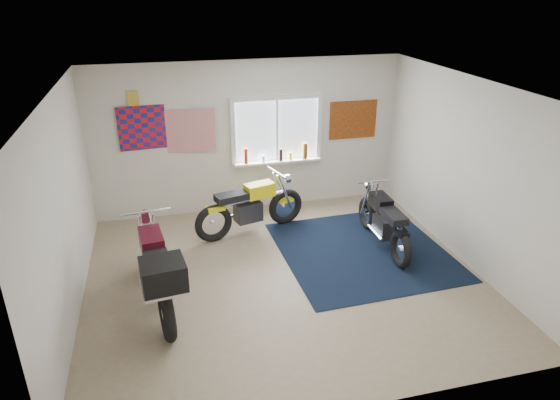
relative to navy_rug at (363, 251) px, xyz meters
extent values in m
plane|color=#9E896B|center=(-1.39, -0.42, -0.01)|extent=(5.50, 5.50, 0.00)
plane|color=white|center=(-1.39, -0.42, 2.69)|extent=(5.50, 5.50, 0.00)
plane|color=silver|center=(-1.39, 2.08, 1.34)|extent=(5.50, 0.00, 5.50)
plane|color=silver|center=(-1.39, -2.92, 1.34)|extent=(5.50, 0.00, 5.50)
plane|color=silver|center=(-4.14, -0.42, 1.34)|extent=(0.00, 5.00, 5.00)
plane|color=silver|center=(1.36, -0.42, 1.34)|extent=(0.00, 5.00, 5.00)
cube|color=black|center=(0.00, 0.00, 0.00)|extent=(2.59, 2.69, 0.01)
cube|color=white|center=(-0.89, 2.07, 1.44)|extent=(1.50, 0.02, 1.10)
cube|color=white|center=(-0.89, 2.05, 2.03)|extent=(1.66, 0.06, 0.08)
cube|color=white|center=(-0.89, 2.05, 0.85)|extent=(1.66, 0.06, 0.08)
cube|color=white|center=(-1.68, 2.05, 1.44)|extent=(0.08, 0.06, 1.10)
cube|color=white|center=(-0.10, 2.05, 1.44)|extent=(0.08, 0.06, 1.10)
cube|color=white|center=(-0.89, 2.05, 1.44)|extent=(0.04, 0.06, 1.10)
cube|color=white|center=(-0.89, 1.99, 0.87)|extent=(1.60, 0.16, 0.04)
cylinder|color=maroon|center=(-1.47, 1.98, 1.03)|extent=(0.07, 0.07, 0.28)
cylinder|color=silver|center=(-1.15, 1.98, 0.95)|extent=(0.06, 0.06, 0.12)
cylinder|color=black|center=(-0.83, 1.98, 1.00)|extent=(0.06, 0.06, 0.22)
cylinder|color=#CACC18|center=(-0.65, 1.98, 0.96)|extent=(0.05, 0.05, 0.14)
cylinder|color=brown|center=(-0.37, 1.98, 1.04)|extent=(0.09, 0.09, 0.30)
plane|color=red|center=(-3.09, 2.06, 1.64)|extent=(1.00, 0.07, 1.00)
plane|color=red|center=(-2.44, 2.04, 1.54)|extent=(0.90, 0.09, 0.90)
cube|color=gold|center=(-3.29, 2.06, 2.14)|extent=(0.18, 0.02, 0.24)
cube|color=#A54C14|center=(0.56, 2.06, 1.54)|extent=(0.90, 0.03, 0.70)
torus|color=black|center=(-0.93, 1.26, 0.31)|extent=(0.65, 0.29, 0.64)
torus|color=black|center=(-2.22, 0.91, 0.31)|extent=(0.65, 0.29, 0.64)
cylinder|color=white|center=(-0.93, 1.26, 0.31)|extent=(0.13, 0.12, 0.11)
cylinder|color=white|center=(-2.22, 0.91, 0.31)|extent=(0.13, 0.12, 0.11)
cylinder|color=white|center=(-1.57, 1.08, 0.59)|extent=(1.18, 0.40, 0.09)
cube|color=#2C2B2E|center=(-1.62, 1.07, 0.38)|extent=(0.49, 0.37, 0.33)
cylinder|color=white|center=(-1.66, 1.22, 0.28)|extent=(0.53, 0.20, 0.07)
cube|color=yellow|center=(-1.41, 1.13, 0.72)|extent=(0.53, 0.37, 0.23)
cube|color=black|center=(-1.90, 0.99, 0.70)|extent=(0.58, 0.40, 0.11)
cube|color=yellow|center=(-2.17, 0.92, 0.57)|extent=(0.32, 0.22, 0.08)
cube|color=yellow|center=(-0.93, 1.26, 0.42)|extent=(0.29, 0.20, 0.05)
cylinder|color=white|center=(-1.09, 1.21, 0.97)|extent=(0.19, 0.58, 0.03)
cylinder|color=white|center=(-0.91, 1.27, 0.82)|extent=(0.13, 0.17, 0.15)
torus|color=black|center=(0.37, 0.73, 0.28)|extent=(0.12, 0.57, 0.57)
torus|color=black|center=(0.36, -0.54, 0.28)|extent=(0.12, 0.57, 0.57)
cylinder|color=white|center=(0.37, 0.73, 0.28)|extent=(0.09, 0.10, 0.10)
cylinder|color=white|center=(0.36, -0.54, 0.28)|extent=(0.09, 0.10, 0.10)
cylinder|color=white|center=(0.36, 0.09, 0.56)|extent=(0.09, 1.15, 0.08)
cube|color=#2C2B2E|center=(0.36, 0.05, 0.36)|extent=(0.26, 0.41, 0.31)
cylinder|color=white|center=(0.22, 0.05, 0.27)|extent=(0.07, 0.50, 0.06)
cube|color=black|center=(0.36, 0.26, 0.69)|extent=(0.24, 0.46, 0.22)
cube|color=black|center=(0.36, -0.23, 0.67)|extent=(0.26, 0.50, 0.11)
cube|color=black|center=(0.36, -0.50, 0.54)|extent=(0.15, 0.27, 0.07)
cube|color=black|center=(0.37, 0.73, 0.39)|extent=(0.13, 0.26, 0.05)
cylinder|color=white|center=(0.37, 0.56, 0.92)|extent=(0.56, 0.04, 0.03)
cylinder|color=white|center=(0.37, 0.75, 0.78)|extent=(0.15, 0.09, 0.15)
torus|color=black|center=(-3.23, 0.12, 0.33)|extent=(0.22, 0.70, 0.69)
torus|color=black|center=(-3.05, -1.36, 0.33)|extent=(0.22, 0.70, 0.69)
cylinder|color=white|center=(-3.23, 0.12, 0.33)|extent=(0.12, 0.13, 0.12)
cylinder|color=white|center=(-3.05, -1.36, 0.33)|extent=(0.12, 0.13, 0.12)
cylinder|color=white|center=(-3.14, -0.62, 0.65)|extent=(0.26, 1.34, 0.10)
cube|color=#2C2B2E|center=(-3.13, -0.67, 0.42)|extent=(0.35, 0.51, 0.36)
cylinder|color=white|center=(-3.30, -0.69, 0.31)|extent=(0.14, 0.59, 0.07)
cube|color=#420A16|center=(-3.16, -0.43, 0.80)|extent=(0.34, 0.56, 0.26)
cube|color=black|center=(-3.09, -0.99, 0.78)|extent=(0.37, 0.62, 0.13)
cube|color=#420A16|center=(-3.05, -1.31, 0.63)|extent=(0.21, 0.34, 0.09)
cube|color=#420A16|center=(-3.23, 0.12, 0.46)|extent=(0.18, 0.31, 0.05)
cylinder|color=white|center=(-3.20, -0.07, 1.08)|extent=(0.66, 0.12, 0.04)
cylinder|color=white|center=(-3.23, 0.14, 0.91)|extent=(0.18, 0.13, 0.17)
cube|color=black|center=(-3.03, -1.47, 0.93)|extent=(0.53, 0.50, 0.32)
camera|label=1|loc=(-2.92, -6.33, 3.91)|focal=32.00mm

